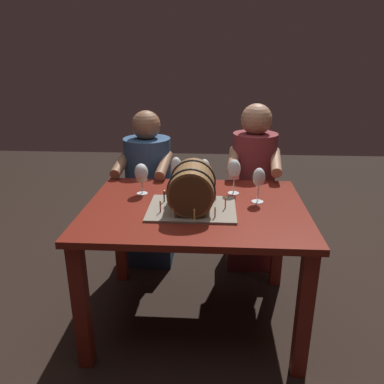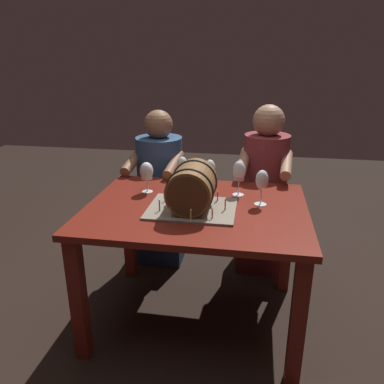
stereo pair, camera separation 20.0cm
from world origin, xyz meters
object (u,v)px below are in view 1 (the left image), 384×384
Objects in this scene: wine_glass_red at (204,169)px; person_seated_right at (252,195)px; wine_glass_amber at (176,167)px; dining_table at (195,225)px; wine_glass_white at (141,174)px; person_seated_left at (149,195)px; wine_glass_rose at (234,171)px; barrel_cake at (192,189)px; wine_glass_empty at (259,178)px.

wine_glass_red is 0.16× the size of person_seated_right.
person_seated_right reaches higher than wine_glass_amber.
dining_table is 1.00× the size of person_seated_right.
person_seated_right is (0.51, 0.39, -0.32)m from wine_glass_amber.
wine_glass_amber reaches higher than wine_glass_white.
person_seated_left reaches higher than wine_glass_red.
person_seated_right is (0.70, 0.51, -0.31)m from wine_glass_white.
wine_glass_white is 0.15× the size of person_seated_right.
wine_glass_rose reaches higher than wine_glass_red.
person_seated_right reaches higher than wine_glass_white.
barrel_cake is 2.22× the size of wine_glass_rose.
wine_glass_red is (0.37, 0.09, 0.01)m from wine_glass_white.
wine_glass_red is at bearing 13.40° from wine_glass_white.
barrel_cake is 2.39× the size of wine_glass_red.
wine_glass_red is at bearing 80.99° from dining_table.
wine_glass_rose is at bearing 3.92° from wine_glass_white.
wine_glass_amber is at bearing 168.72° from wine_glass_red.
wine_glass_rose reaches higher than wine_glass_amber.
barrel_cake is 2.33× the size of wine_glass_empty.
wine_glass_white reaches higher than dining_table.
barrel_cake is 0.88m from person_seated_left.
wine_glass_white is at bearing -176.08° from wine_glass_rose.
barrel_cake is 0.37m from wine_glass_amber.
wine_glass_white is (-0.32, 0.17, 0.24)m from dining_table.
wine_glass_empty is at bearing 20.12° from barrel_cake.
dining_table is at bearing -61.07° from person_seated_left.
barrel_cake is at bearing -118.02° from person_seated_right.
wine_glass_red is (0.17, -0.03, 0.00)m from wine_glass_amber.
wine_glass_amber is at bearing 166.36° from wine_glass_rose.
barrel_cake is 0.35m from wine_glass_rose.
wine_glass_white is 0.95× the size of wine_glass_red.
wine_glass_white is (-0.19, -0.12, -0.01)m from wine_glass_amber.
wine_glass_rose is 0.18m from wine_glass_empty.
wine_glass_rose reaches higher than wine_glass_white.
wine_glass_empty reaches higher than wine_glass_white.
wine_glass_white is at bearing 172.05° from wine_glass_empty.
wine_glass_rose is 0.60m from person_seated_right.
wine_glass_amber is 0.52m from wine_glass_empty.
wine_glass_empty is at bearing -93.16° from person_seated_right.
barrel_cake is 0.38m from wine_glass_white.
person_seated_left reaches higher than wine_glass_white.
wine_glass_rose is (0.23, 0.26, 0.02)m from barrel_cake.
person_seated_left is at bearing 122.18° from wine_glass_amber.
person_seated_right is at bearing 71.20° from wine_glass_rose.
wine_glass_white is at bearing 152.07° from dining_table.
person_seated_left is (-0.36, 0.74, -0.32)m from barrel_cake.
wine_glass_rose is (0.35, -0.08, 0.01)m from wine_glass_amber.
wine_glass_empty is 0.69m from person_seated_right.
wine_glass_amber is 1.05× the size of wine_glass_white.
barrel_cake is 2.51× the size of wine_glass_white.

